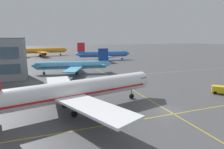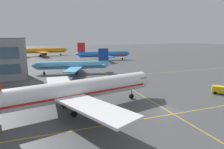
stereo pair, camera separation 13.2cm
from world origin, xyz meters
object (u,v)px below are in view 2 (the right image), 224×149
(service_truck_catering, at_px, (221,90))
(airliner_second_row, at_px, (73,65))
(airliner_front_gate, at_px, (75,90))
(airliner_far_left_stand, at_px, (42,51))
(airliner_third_row, at_px, (103,54))

(service_truck_catering, bearing_deg, airliner_second_row, 127.47)
(airliner_second_row, bearing_deg, airliner_front_gate, -98.06)
(airliner_far_left_stand, height_order, service_truck_catering, airliner_far_left_stand)
(airliner_second_row, height_order, airliner_far_left_stand, airliner_far_left_stand)
(service_truck_catering, bearing_deg, airliner_front_gate, 177.49)
(airliner_front_gate, relative_size, service_truck_catering, 9.50)
(airliner_second_row, distance_m, airliner_far_left_stand, 80.37)
(airliner_third_row, distance_m, airliner_far_left_stand, 55.14)
(service_truck_catering, bearing_deg, airliner_far_left_stand, 109.74)
(airliner_front_gate, relative_size, airliner_far_left_stand, 1.03)
(airliner_front_gate, xyz_separation_m, airliner_far_left_stand, (-5.74, 119.84, -0.14))
(airliner_far_left_stand, relative_size, service_truck_catering, 9.25)
(airliner_second_row, xyz_separation_m, service_truck_catering, (32.15, -41.95, -2.28))
(airliner_second_row, height_order, service_truck_catering, airliner_second_row)
(airliner_front_gate, bearing_deg, airliner_third_row, 68.71)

